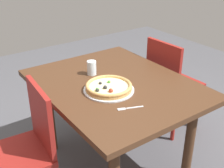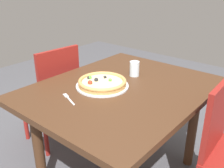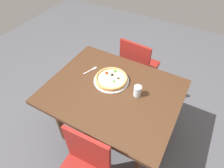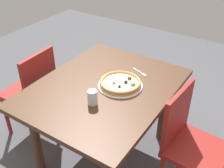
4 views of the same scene
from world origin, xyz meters
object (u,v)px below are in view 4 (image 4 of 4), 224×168
(pizza, at_px, (120,83))
(dining_table, at_px, (104,97))
(chair_near, at_px, (33,91))
(chair_far, at_px, (189,142))
(drinking_glass, at_px, (92,97))
(fork, at_px, (141,73))
(plate, at_px, (120,85))

(pizza, bearing_deg, dining_table, -55.30)
(chair_near, distance_m, chair_far, 1.43)
(chair_near, distance_m, drinking_glass, 0.83)
(chair_near, bearing_deg, fork, -64.53)
(chair_far, bearing_deg, pizza, -89.39)
(drinking_glass, bearing_deg, chair_near, -97.80)
(drinking_glass, bearing_deg, dining_table, -165.30)
(dining_table, distance_m, chair_near, 0.73)
(dining_table, bearing_deg, chair_near, -80.62)
(chair_far, distance_m, pizza, 0.66)
(dining_table, height_order, chair_far, chair_far)
(drinking_glass, bearing_deg, pizza, 170.83)
(chair_near, height_order, drinking_glass, chair_near)
(chair_near, bearing_deg, drinking_glass, -100.36)
(chair_near, xyz_separation_m, pizza, (-0.19, 0.81, 0.27))
(chair_near, xyz_separation_m, fork, (-0.45, 0.85, 0.24))
(chair_near, distance_m, pizza, 0.88)
(plate, bearing_deg, chair_near, -76.85)
(plate, xyz_separation_m, drinking_glass, (0.30, -0.05, 0.05))
(pizza, relative_size, drinking_glass, 2.96)
(pizza, bearing_deg, plate, -70.98)
(chair_near, xyz_separation_m, plate, (-0.19, 0.81, 0.24))
(plate, height_order, pizza, pizza)
(plate, relative_size, drinking_glass, 3.24)
(pizza, bearing_deg, chair_near, -76.84)
(plate, bearing_deg, chair_far, 86.18)
(dining_table, height_order, plate, plate)
(dining_table, distance_m, chair_far, 0.72)
(pizza, height_order, fork, pizza)
(chair_near, height_order, fork, chair_near)
(dining_table, relative_size, plate, 3.57)
(chair_far, height_order, fork, chair_far)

